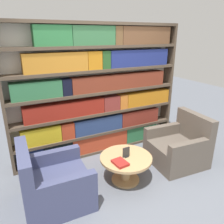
# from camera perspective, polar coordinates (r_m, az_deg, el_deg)

# --- Properties ---
(ground_plane) EXTENTS (14.00, 14.00, 0.00)m
(ground_plane) POSITION_cam_1_polar(r_m,az_deg,el_deg) (3.53, 5.83, -18.66)
(ground_plane) COLOR slate
(bookshelf) EXTENTS (3.24, 0.30, 2.38)m
(bookshelf) POSITION_cam_1_polar(r_m,az_deg,el_deg) (4.04, -3.30, 5.05)
(bookshelf) COLOR silver
(bookshelf) RESTS_ON ground_plane
(armchair_left) EXTENTS (0.89, 0.87, 0.88)m
(armchair_left) POSITION_cam_1_polar(r_m,az_deg,el_deg) (3.17, -15.16, -17.74)
(armchair_left) COLOR #42476B
(armchair_left) RESTS_ON ground_plane
(armchair_right) EXTENTS (0.93, 0.91, 0.88)m
(armchair_right) POSITION_cam_1_polar(r_m,az_deg,el_deg) (4.10, 17.01, -8.82)
(armchair_right) COLOR brown
(armchair_right) RESTS_ON ground_plane
(coffee_table) EXTENTS (0.80, 0.80, 0.42)m
(coffee_table) POSITION_cam_1_polar(r_m,az_deg,el_deg) (3.46, 3.63, -13.29)
(coffee_table) COLOR tan
(coffee_table) RESTS_ON ground_plane
(table_sign) EXTENTS (0.12, 0.06, 0.16)m
(table_sign) POSITION_cam_1_polar(r_m,az_deg,el_deg) (3.36, 3.70, -10.59)
(table_sign) COLOR black
(table_sign) RESTS_ON coffee_table
(stray_book) EXTENTS (0.20, 0.25, 0.04)m
(stray_book) POSITION_cam_1_polar(r_m,az_deg,el_deg) (3.22, 2.13, -13.11)
(stray_book) COLOR maroon
(stray_book) RESTS_ON coffee_table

